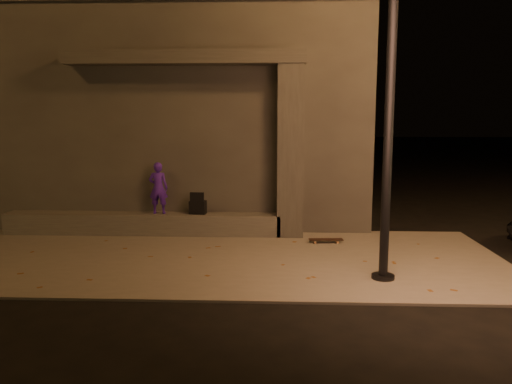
{
  "coord_description": "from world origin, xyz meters",
  "views": [
    {
      "loc": [
        1.42,
        -6.79,
        2.56
      ],
      "look_at": [
        1.05,
        2.0,
        1.24
      ],
      "focal_mm": 35.0,
      "sensor_mm": 36.0,
      "label": 1
    }
  ],
  "objects_px": {
    "skateboarder": "(158,188)",
    "street_lamp_0": "(392,33)",
    "skateboard": "(326,240)",
    "column": "(290,152)",
    "backpack": "(198,206)"
  },
  "relations": [
    {
      "from": "skateboarder",
      "to": "skateboard",
      "type": "xyz_separation_m",
      "value": [
        3.56,
        -0.65,
        -0.95
      ]
    },
    {
      "from": "column",
      "to": "skateboard",
      "type": "relative_size",
      "value": 5.17
    },
    {
      "from": "column",
      "to": "skateboarder",
      "type": "height_order",
      "value": "column"
    },
    {
      "from": "column",
      "to": "backpack",
      "type": "distance_m",
      "value": 2.31
    },
    {
      "from": "backpack",
      "to": "skateboard",
      "type": "distance_m",
      "value": 2.84
    },
    {
      "from": "skateboarder",
      "to": "skateboard",
      "type": "distance_m",
      "value": 3.74
    },
    {
      "from": "backpack",
      "to": "skateboarder",
      "type": "bearing_deg",
      "value": -173.59
    },
    {
      "from": "skateboard",
      "to": "street_lamp_0",
      "type": "relative_size",
      "value": 0.11
    },
    {
      "from": "skateboard",
      "to": "street_lamp_0",
      "type": "bearing_deg",
      "value": -77.07
    },
    {
      "from": "skateboarder",
      "to": "street_lamp_0",
      "type": "relative_size",
      "value": 0.17
    },
    {
      "from": "column",
      "to": "skateboarder",
      "type": "bearing_deg",
      "value": 180.0
    },
    {
      "from": "column",
      "to": "skateboard",
      "type": "height_order",
      "value": "column"
    },
    {
      "from": "column",
      "to": "street_lamp_0",
      "type": "bearing_deg",
      "value": -64.1
    },
    {
      "from": "backpack",
      "to": "skateboard",
      "type": "relative_size",
      "value": 0.7
    },
    {
      "from": "skateboarder",
      "to": "skateboard",
      "type": "height_order",
      "value": "skateboarder"
    }
  ]
}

